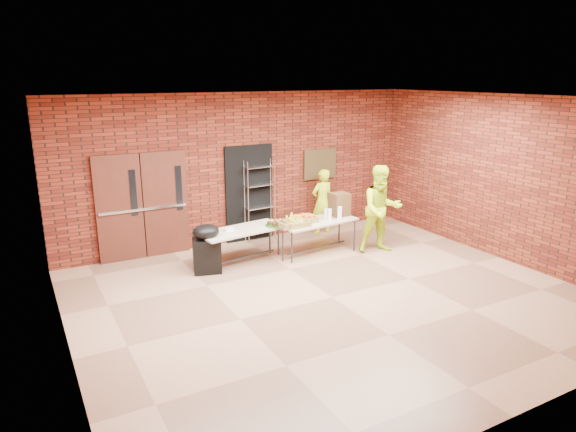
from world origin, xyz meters
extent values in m
cube|color=brown|center=(0.00, 0.00, -0.02)|extent=(8.00, 7.00, 0.04)
cube|color=silver|center=(0.00, 0.00, 3.22)|extent=(8.00, 7.00, 0.04)
cube|color=maroon|center=(0.00, 3.52, 1.60)|extent=(8.00, 0.04, 3.20)
cube|color=maroon|center=(0.00, -3.52, 1.60)|extent=(8.00, 0.04, 3.20)
cube|color=maroon|center=(-4.02, 0.00, 1.60)|extent=(0.04, 7.00, 3.20)
cube|color=maroon|center=(4.02, 0.00, 1.60)|extent=(0.04, 7.00, 3.20)
cube|color=#4A1C15|center=(-2.65, 3.44, 1.05)|extent=(0.88, 0.08, 2.10)
cube|color=#4A1C15|center=(-1.75, 3.44, 1.05)|extent=(0.88, 0.08, 2.10)
cube|color=black|center=(-2.37, 3.39, 1.35)|extent=(0.12, 0.02, 0.90)
cube|color=black|center=(-1.47, 3.39, 1.35)|extent=(0.12, 0.02, 0.90)
cube|color=#ACADB3|center=(-2.20, 3.38, 1.00)|extent=(1.70, 0.04, 0.05)
cube|color=black|center=(0.10, 3.46, 1.05)|extent=(1.10, 0.06, 2.10)
cube|color=#46331C|center=(1.90, 3.45, 1.55)|extent=(0.85, 0.04, 0.70)
cube|color=tan|center=(-0.66, 2.17, 0.67)|extent=(1.76, 0.92, 0.04)
cube|color=#323238|center=(-0.66, 2.17, 0.11)|extent=(1.48, 0.24, 0.03)
cylinder|color=#323238|center=(-1.40, 2.45, 0.33)|extent=(0.03, 0.03, 0.65)
cylinder|color=#323238|center=(0.09, 2.45, 0.33)|extent=(0.03, 0.03, 0.65)
cylinder|color=#323238|center=(-1.40, 1.89, 0.33)|extent=(0.03, 0.03, 0.65)
cylinder|color=#323238|center=(0.09, 1.89, 0.33)|extent=(0.03, 0.03, 0.65)
cube|color=tan|center=(0.93, 1.99, 0.67)|extent=(1.74, 0.88, 0.04)
cube|color=#323238|center=(0.93, 1.99, 0.11)|extent=(1.48, 0.21, 0.03)
cylinder|color=#323238|center=(0.19, 2.27, 0.32)|extent=(0.03, 0.03, 0.65)
cylinder|color=#323238|center=(1.67, 2.27, 0.32)|extent=(0.03, 0.03, 0.65)
cylinder|color=#323238|center=(0.19, 1.71, 0.32)|extent=(0.03, 0.03, 0.65)
cylinder|color=#323238|center=(1.67, 1.71, 0.32)|extent=(0.03, 0.03, 0.65)
cube|color=olive|center=(0.25, 1.88, 0.72)|extent=(0.48, 0.37, 0.07)
cube|color=olive|center=(0.64, 2.04, 0.72)|extent=(0.49, 0.38, 0.08)
cube|color=olive|center=(0.38, 1.85, 0.72)|extent=(0.47, 0.36, 0.07)
cylinder|color=#155117|center=(0.05, 2.08, 0.70)|extent=(0.44, 0.44, 0.02)
cube|color=white|center=(-0.90, 2.19, 0.72)|extent=(0.17, 0.11, 0.06)
cube|color=#4F301B|center=(1.56, 2.12, 0.93)|extent=(0.36, 0.33, 0.48)
cylinder|color=white|center=(1.18, 1.92, 0.80)|extent=(0.08, 0.08, 0.23)
cylinder|color=white|center=(1.38, 1.85, 0.82)|extent=(0.09, 0.09, 0.27)
cylinder|color=white|center=(1.16, 2.02, 0.79)|extent=(0.07, 0.07, 0.21)
cube|color=black|center=(-1.41, 2.08, 0.32)|extent=(0.60, 0.53, 0.64)
ellipsoid|color=black|center=(-1.41, 2.08, 0.78)|extent=(0.59, 0.54, 0.27)
imported|color=#BDE119|center=(1.76, 3.10, 0.75)|extent=(0.56, 0.39, 1.50)
imported|color=#BDE119|center=(2.13, 1.46, 0.90)|extent=(1.03, 0.90, 1.80)
camera|label=1|loc=(-4.38, -6.48, 3.55)|focal=32.00mm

